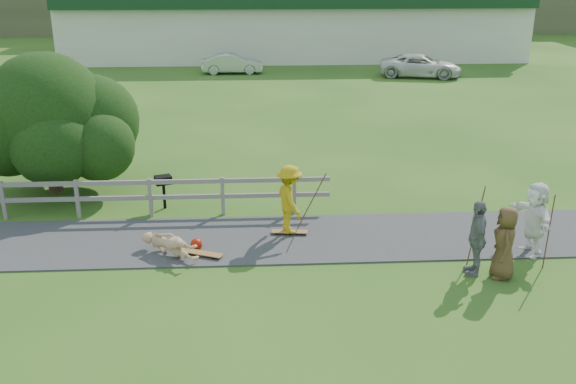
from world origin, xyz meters
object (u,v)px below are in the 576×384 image
spectator_d (534,219)px  car_silver (232,63)px  tree (50,142)px  car_white (420,66)px  skater_rider (290,203)px  skater_fallen (170,245)px  spectator_c (505,243)px  bbq (164,192)px  spectator_b (477,238)px

spectator_d → car_silver: bearing=-170.4°
spectator_d → tree: size_ratio=0.31×
car_white → tree: tree is taller
skater_rider → spectator_d: spectator_d is taller
car_white → tree: 25.55m
car_white → car_silver: bearing=94.3°
skater_fallen → car_white: bearing=12.6°
skater_fallen → tree: (-4.08, 4.90, 1.27)m
spectator_c → bbq: size_ratio=1.72×
skater_rider → bbq: bearing=41.3°
skater_rider → spectator_d: (5.80, -1.44, 0.02)m
spectator_c → spectator_d: bearing=146.8°
skater_fallen → tree: 6.50m
spectator_c → bbq: spectator_c is taller
skater_rider → skater_fallen: size_ratio=1.08×
spectator_b → car_white: (5.29, 25.76, -0.21)m
car_white → tree: bearing=153.6°
skater_fallen → spectator_b: bearing=-61.1°
skater_fallen → spectator_b: 7.17m
bbq → car_silver: bearing=65.4°
spectator_b → spectator_d: bearing=127.7°
spectator_b → car_silver: 28.32m
car_silver → tree: size_ratio=0.65×
spectator_c → bbq: bearing=-108.3°
car_white → bbq: 24.82m
skater_fallen → car_silver: size_ratio=0.44×
car_white → skater_fallen: bearing=166.8°
skater_rider → skater_fallen: skater_rider is taller
spectator_c → spectator_d: (1.16, 1.15, 0.08)m
skater_fallen → car_white: 27.39m
skater_rider → car_silver: size_ratio=0.47×
car_silver → car_white: bearing=-100.5°
spectator_d → bbq: size_ratio=1.88×
spectator_c → car_silver: size_ratio=0.44×
spectator_b → spectator_d: (1.72, 0.94, 0.03)m
skater_rider → car_white: bearing=-39.0°
skater_rider → spectator_c: skater_rider is taller
skater_fallen → car_silver: bearing=37.5°
skater_rider → spectator_d: 5.97m
skater_rider → spectator_d: size_ratio=0.98×
skater_fallen → bbq: bearing=48.6°
spectator_d → tree: (-12.83, 5.25, 0.66)m
spectator_b → spectator_c: spectator_b is taller
car_white → tree: size_ratio=0.84×
car_silver → skater_rider: bearing=-176.4°
spectator_d → tree: bearing=-119.2°
spectator_b → car_white: spectator_b is taller
skater_fallen → spectator_c: 7.76m
spectator_d → bbq: bearing=-118.0°
car_silver → bbq: 23.16m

